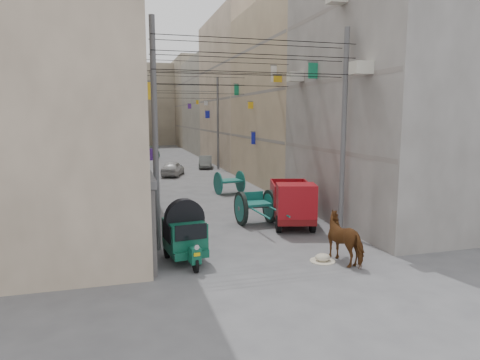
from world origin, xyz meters
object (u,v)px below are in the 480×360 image
object	(u,v)px
mini_truck	(293,205)
distant_car_white	(173,169)
horse	(347,238)
distant_car_grey	(205,162)
tonga_cart	(256,207)
auto_rickshaw	(185,233)
distant_car_green	(149,152)
second_cart	(229,182)
feed_sack	(323,257)

from	to	relation	value
mini_truck	distant_car_white	size ratio (longest dim) A/B	1.13
horse	distant_car_grey	xyz separation A→B (m)	(0.53, 26.30, -0.24)
tonga_cart	distant_car_grey	size ratio (longest dim) A/B	1.01
auto_rickshaw	distant_car_white	world-z (taller)	auto_rickshaw
horse	distant_car_white	xyz separation A→B (m)	(-2.97, 21.86, -0.20)
auto_rickshaw	distant_car_green	size ratio (longest dim) A/B	0.50
second_cart	distant_car_white	size ratio (longest dim) A/B	0.51
auto_rickshaw	tonga_cart	xyz separation A→B (m)	(3.71, 4.03, -0.16)
second_cart	distant_car_green	size ratio (longest dim) A/B	0.38
tonga_cart	second_cart	world-z (taller)	tonga_cart
auto_rickshaw	mini_truck	world-z (taller)	mini_truck
auto_rickshaw	distant_car_white	bearing A→B (deg)	77.05
auto_rickshaw	distant_car_green	xyz separation A→B (m)	(1.27, 36.57, -0.27)
auto_rickshaw	horse	distance (m)	5.24
feed_sack	distant_car_green	xyz separation A→B (m)	(-3.04, 37.81, 0.53)
auto_rickshaw	mini_truck	distance (m)	5.86
mini_truck	distant_car_green	distance (m)	33.79
distant_car_grey	feed_sack	bearing A→B (deg)	-80.89
auto_rickshaw	tonga_cart	size ratio (longest dim) A/B	0.69
mini_truck	distant_car_grey	distance (m)	21.83
mini_truck	feed_sack	size ratio (longest dim) A/B	7.49
horse	distant_car_green	bearing A→B (deg)	-98.73
distant_car_white	distant_car_green	distance (m)	16.21
second_cart	distant_car_white	xyz separation A→B (m)	(-2.36, 8.90, -0.15)
distant_car_white	auto_rickshaw	bearing A→B (deg)	103.75
distant_car_grey	auto_rickshaw	bearing A→B (deg)	-90.78
feed_sack	tonga_cart	bearing A→B (deg)	96.56
mini_truck	horse	world-z (taller)	mini_truck
second_cart	feed_sack	bearing A→B (deg)	-99.21
auto_rickshaw	second_cart	world-z (taller)	auto_rickshaw
distant_car_white	distant_car_green	xyz separation A→B (m)	(-0.78, 16.19, 0.08)
tonga_cart	mini_truck	distance (m)	1.70
auto_rickshaw	second_cart	distance (m)	12.30
tonga_cart	distant_car_grey	xyz separation A→B (m)	(1.84, 20.78, -0.22)
mini_truck	feed_sack	distance (m)	4.37
second_cart	horse	size ratio (longest dim) A/B	0.94
auto_rickshaw	distant_car_green	distance (m)	36.59
auto_rickshaw	feed_sack	size ratio (longest dim) A/B	4.47
auto_rickshaw	tonga_cart	bearing A→B (deg)	40.17
mini_truck	tonga_cart	bearing A→B (deg)	157.01
distant_car_white	mini_truck	bearing A→B (deg)	119.25
second_cart	distant_car_grey	bearing A→B (deg)	76.33
feed_sack	distant_car_grey	xyz separation A→B (m)	(1.24, 26.06, 0.42)
second_cart	horse	distance (m)	12.98
feed_sack	distant_car_white	world-z (taller)	distant_car_white
tonga_cart	horse	size ratio (longest dim) A/B	1.80
feed_sack	distant_car_white	distance (m)	21.74
mini_truck	distant_car_grey	world-z (taller)	mini_truck
tonga_cart	distant_car_green	size ratio (longest dim) A/B	0.73
mini_truck	horse	distance (m)	4.48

